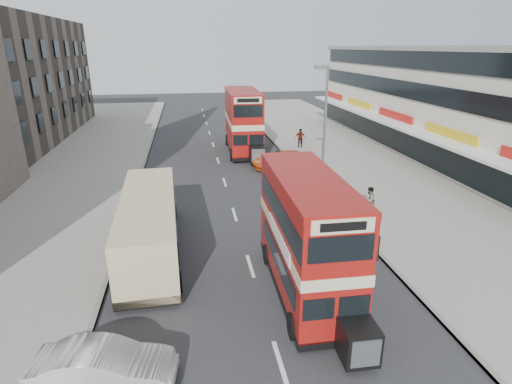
{
  "coord_description": "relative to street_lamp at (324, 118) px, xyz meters",
  "views": [
    {
      "loc": [
        -2.43,
        -7.76,
        9.26
      ],
      "look_at": [
        0.15,
        7.39,
        3.73
      ],
      "focal_mm": 28.51,
      "sensor_mm": 36.0,
      "label": 1
    }
  ],
  "objects": [
    {
      "name": "road_surface",
      "position": [
        -6.52,
        2.0,
        -4.78
      ],
      "size": [
        12.0,
        90.0,
        0.01
      ],
      "primitive_type": "cube",
      "color": "#28282B",
      "rests_on": "ground"
    },
    {
      "name": "pavement_right",
      "position": [
        5.48,
        2.0,
        -4.71
      ],
      "size": [
        12.0,
        90.0,
        0.15
      ],
      "primitive_type": "cube",
      "color": "gray",
      "rests_on": "ground"
    },
    {
      "name": "pavement_left",
      "position": [
        -18.52,
        2.0,
        -4.71
      ],
      "size": [
        12.0,
        90.0,
        0.15
      ],
      "primitive_type": "cube",
      "color": "gray",
      "rests_on": "ground"
    },
    {
      "name": "kerb_left",
      "position": [
        -12.62,
        2.0,
        -4.71
      ],
      "size": [
        0.2,
        90.0,
        0.16
      ],
      "primitive_type": "cube",
      "color": "gray",
      "rests_on": "ground"
    },
    {
      "name": "kerb_right",
      "position": [
        -0.42,
        2.0,
        -4.71
      ],
      "size": [
        0.2,
        90.0,
        0.16
      ],
      "primitive_type": "cube",
      "color": "gray",
      "rests_on": "ground"
    },
    {
      "name": "commercial_row",
      "position": [
        13.42,
        4.0,
        -0.09
      ],
      "size": [
        9.9,
        46.2,
        9.3
      ],
      "color": "beige",
      "rests_on": "ground"
    },
    {
      "name": "street_lamp",
      "position": [
        0.0,
        0.0,
        0.0
      ],
      "size": [
        1.0,
        0.2,
        8.12
      ],
      "color": "slate",
      "rests_on": "ground"
    },
    {
      "name": "bus_main",
      "position": [
        -4.69,
        -12.27,
        -2.35
      ],
      "size": [
        2.46,
        8.44,
        4.63
      ],
      "rotation": [
        0.0,
        0.0,
        3.12
      ],
      "color": "black",
      "rests_on": "ground"
    },
    {
      "name": "bus_second",
      "position": [
        -3.93,
        10.76,
        -1.94
      ],
      "size": [
        2.99,
        9.88,
        5.4
      ],
      "rotation": [
        0.0,
        0.0,
        3.11
      ],
      "color": "black",
      "rests_on": "ground"
    },
    {
      "name": "coach",
      "position": [
        -10.95,
        -7.88,
        -3.28
      ],
      "size": [
        2.86,
        9.73,
        2.55
      ],
      "rotation": [
        0.0,
        0.0,
        0.04
      ],
      "color": "black",
      "rests_on": "ground"
    },
    {
      "name": "car_left_front",
      "position": [
        -11.68,
        -16.0,
        -4.12
      ],
      "size": [
        4.18,
        1.94,
        1.33
      ],
      "primitive_type": "imported",
      "rotation": [
        0.0,
        0.0,
        1.43
      ],
      "color": "silver",
      "rests_on": "ground"
    },
    {
      "name": "car_right_a",
      "position": [
        -1.83,
        -2.23,
        -4.09
      ],
      "size": [
        4.8,
        1.98,
        1.39
      ],
      "primitive_type": "imported",
      "rotation": [
        0.0,
        0.0,
        -1.58
      ],
      "color": "#9D2E0F",
      "rests_on": "ground"
    },
    {
      "name": "car_right_b",
      "position": [
        -1.58,
        4.73,
        -4.1
      ],
      "size": [
        5.18,
        2.84,
        1.38
      ],
      "primitive_type": "imported",
      "rotation": [
        0.0,
        0.0,
        -1.46
      ],
      "color": "#E25816",
      "rests_on": "ground"
    },
    {
      "name": "pedestrian_near",
      "position": [
        1.08,
        -5.47,
        -3.83
      ],
      "size": [
        0.72,
        0.67,
        1.62
      ],
      "primitive_type": "imported",
      "rotation": [
        0.0,
        0.0,
        3.76
      ],
      "color": "gray",
      "rests_on": "pavement_right"
    },
    {
      "name": "pedestrian_far",
      "position": [
        1.58,
        11.07,
        -3.76
      ],
      "size": [
        1.09,
        0.64,
        1.75
      ],
      "primitive_type": "imported",
      "rotation": [
        0.0,
        0.0,
        -0.21
      ],
      "color": "gray",
      "rests_on": "pavement_right"
    },
    {
      "name": "cyclist",
      "position": [
        -2.46,
        2.52,
        -4.03
      ],
      "size": [
        0.69,
        1.76,
        2.21
      ],
      "rotation": [
        0.0,
        0.0,
        -0.02
      ],
      "color": "gray",
      "rests_on": "ground"
    }
  ]
}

